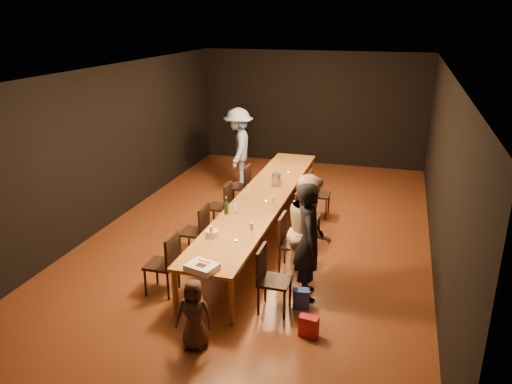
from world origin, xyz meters
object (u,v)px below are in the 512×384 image
(chair_left_1, at_px, (194,231))
(chair_left_0, at_px, (161,264))
(chair_right_1, at_px, (294,244))
(birthday_cake, at_px, (202,267))
(chair_left_3, at_px, (239,186))
(chair_right_3, at_px, (319,194))
(man_blue, at_px, (238,147))
(woman_tan, at_px, (309,231))
(champagne_bottle, at_px, (226,205))
(table, at_px, (262,199))
(chair_left_2, at_px, (219,206))
(plate_stack, at_px, (212,234))
(child, at_px, (194,314))
(ice_bucket, at_px, (277,179))
(chair_right_2, at_px, (308,216))
(chair_right_0, at_px, (275,280))
(woman_birthday, at_px, (309,241))

(chair_left_1, bearing_deg, chair_left_0, -180.00)
(chair_right_1, height_order, chair_left_0, same)
(chair_left_1, distance_m, birthday_cake, 1.93)
(chair_left_1, height_order, birthday_cake, chair_left_1)
(chair_left_3, bearing_deg, chair_right_3, -90.00)
(chair_right_1, xyz_separation_m, man_blue, (-2.16, 3.78, 0.46))
(woman_tan, bearing_deg, chair_right_3, -1.43)
(chair_right_3, height_order, chair_left_1, same)
(chair_right_3, distance_m, champagne_bottle, 2.52)
(table, relative_size, chair_left_1, 6.45)
(table, height_order, champagne_bottle, champagne_bottle)
(chair_right_1, distance_m, chair_right_3, 2.40)
(chair_left_2, distance_m, chair_left_3, 1.20)
(chair_left_2, relative_size, plate_stack, 4.84)
(child, height_order, ice_bucket, ice_bucket)
(chair_right_2, distance_m, ice_bucket, 1.13)
(chair_right_2, relative_size, chair_left_3, 1.00)
(chair_right_0, xyz_separation_m, child, (-0.74, -1.06, -0.01))
(chair_right_3, bearing_deg, woman_tan, 6.24)
(chair_left_3, bearing_deg, child, -168.34)
(chair_right_3, height_order, plate_stack, chair_right_3)
(chair_left_3, bearing_deg, plate_stack, -168.91)
(chair_right_0, xyz_separation_m, chair_left_2, (-1.70, 2.40, 0.00))
(chair_left_1, relative_size, birthday_cake, 2.07)
(woman_tan, bearing_deg, ice_bucket, 17.31)
(table, relative_size, chair_right_0, 6.45)
(table, height_order, chair_right_0, chair_right_0)
(plate_stack, bearing_deg, woman_birthday, 0.75)
(woman_birthday, distance_m, woman_tan, 0.35)
(chair_left_0, height_order, champagne_bottle, champagne_bottle)
(chair_left_2, bearing_deg, chair_right_2, -90.00)
(chair_left_2, height_order, woman_tan, woman_tan)
(chair_left_0, relative_size, man_blue, 0.50)
(man_blue, xyz_separation_m, plate_stack, (1.07, -4.49, -0.13))
(birthday_cake, bearing_deg, chair_right_0, 45.87)
(chair_right_0, height_order, woman_tan, woman_tan)
(chair_left_0, xyz_separation_m, plate_stack, (0.61, 0.49, 0.34))
(chair_right_2, bearing_deg, table, -90.00)
(child, relative_size, plate_stack, 4.76)
(chair_right_0, bearing_deg, plate_stack, -114.13)
(champagne_bottle, bearing_deg, child, -79.54)
(table, bearing_deg, chair_right_3, 54.69)
(chair_left_2, bearing_deg, plate_stack, -162.30)
(child, relative_size, champagne_bottle, 2.99)
(chair_right_0, bearing_deg, woman_tan, 160.66)
(chair_left_1, distance_m, child, 2.45)
(chair_left_1, height_order, plate_stack, chair_left_1)
(chair_right_3, bearing_deg, chair_left_1, -35.31)
(table, xyz_separation_m, birthday_cake, (0.00, -2.90, 0.09))
(chair_right_3, bearing_deg, chair_left_3, -90.00)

